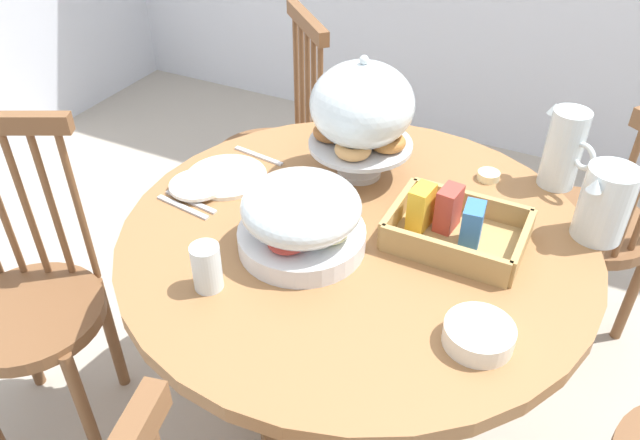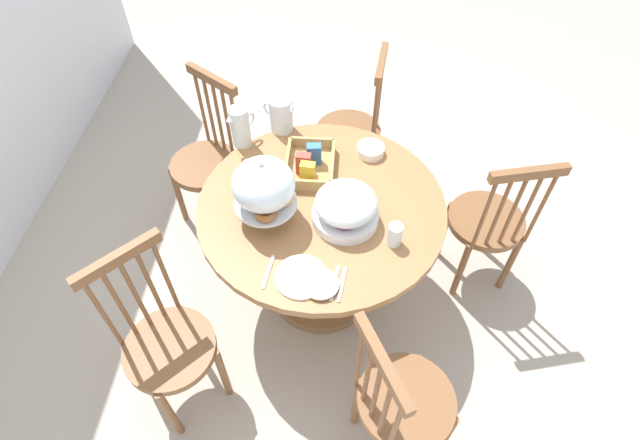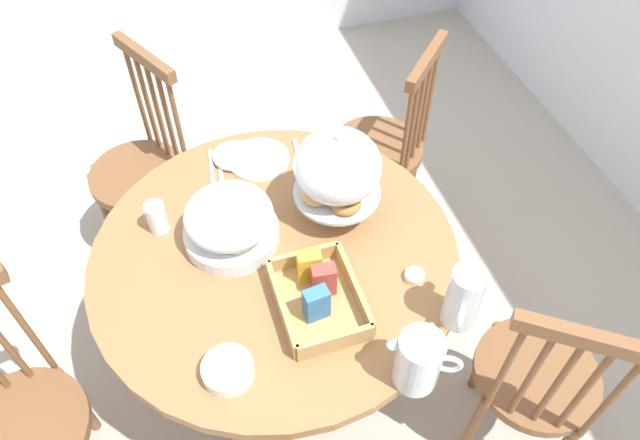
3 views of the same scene
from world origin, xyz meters
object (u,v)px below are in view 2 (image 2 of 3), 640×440
Objects in this scene: windsor_chair_by_cabinet at (208,163)px; milk_pitcher at (281,116)px; fruit_platter_covered at (346,207)px; butter_dish at (249,164)px; windsor_chair_near_window at (352,132)px; drinking_glass at (395,235)px; windsor_chair_host_seat at (488,224)px; china_plate_small at (321,284)px; windsor_chair_facing_door at (167,345)px; cereal_basket at (309,165)px; dining_table at (321,234)px; china_plate_large at (301,277)px; windsor_chair_far_side at (401,403)px; cereal_bowl at (370,150)px; orange_juice_pitcher at (241,128)px; pastry_stand_with_dome at (264,187)px.

windsor_chair_by_cabinet is 0.59m from milk_pitcher.
fruit_platter_covered is 0.59m from butter_dish.
windsor_chair_near_window is 8.86× the size of drinking_glass.
windsor_chair_host_seat reaches higher than china_plate_small.
windsor_chair_near_window is at bearing -27.36° from windsor_chair_facing_door.
cereal_basket is (-0.65, 0.21, 0.33)m from windsor_chair_near_window.
windsor_chair_near_window is at bearing -8.75° from dining_table.
dining_table is at bearing -7.66° from china_plate_large.
windsor_chair_far_side reaches higher than cereal_basket.
windsor_chair_near_window is 1.03m from fruit_platter_covered.
windsor_chair_near_window is 6.96× the size of cereal_bowl.
windsor_chair_near_window is 16.25× the size of butter_dish.
dining_table is at bearing 3.42° from china_plate_small.
windsor_chair_near_window is at bearing 8.17° from windsor_chair_far_side.
cereal_bowl is at bearing -64.10° from cereal_basket.
orange_juice_pitcher is at bearing 25.04° from china_plate_large.
windsor_chair_far_side is 1.05m from pastry_stand_with_dome.
windsor_chair_facing_door is at bearing 162.96° from butter_dish.
china_plate_large is at bearing 122.85° from windsor_chair_host_seat.
windsor_chair_host_seat is 0.88m from fruit_platter_covered.
milk_pitcher is 0.33m from butter_dish.
drinking_glass is at bearing -169.78° from cereal_bowl.
orange_juice_pitcher is (0.49, 0.55, 0.01)m from fruit_platter_covered.
windsor_chair_near_window is 1.00× the size of windsor_chair_facing_door.
windsor_chair_far_side is at bearing -175.46° from drinking_glass.
drinking_glass is (-0.42, -0.40, 0.02)m from cereal_basket.
china_plate_large is 0.72m from butter_dish.
windsor_chair_facing_door is at bearing 112.87° from drinking_glass.
pastry_stand_with_dome is at bearing -144.09° from windsor_chair_by_cabinet.
butter_dish is (0.32, 0.49, -0.07)m from fruit_platter_covered.
windsor_chair_far_side reaches higher than china_plate_small.
fruit_platter_covered is at bearing -149.74° from milk_pitcher.
windsor_chair_facing_door reaches higher than drinking_glass.
pastry_stand_with_dome is 0.41m from china_plate_large.
pastry_stand_with_dome is at bearing 104.09° from windsor_chair_host_seat.
windsor_chair_facing_door reaches higher than orange_juice_pitcher.
cereal_bowl is (-0.16, -0.47, -0.06)m from milk_pitcher.
butter_dish is at bearing -133.81° from windsor_chair_by_cabinet.
milk_pitcher reaches higher than china_plate_large.
butter_dish is (0.68, 0.40, -0.01)m from china_plate_small.
fruit_platter_covered is at bearing -27.45° from china_plate_large.
orange_juice_pitcher is 1.15× the size of milk_pitcher.
dining_table is at bearing -121.10° from butter_dish.
pastry_stand_with_dome reaches higher than windsor_chair_near_window.
windsor_chair_by_cabinet is 6.96× the size of cereal_bowl.
windsor_chair_by_cabinet is (-0.33, 0.83, 0.00)m from windsor_chair_near_window.
windsor_chair_host_seat is at bearing -99.51° from orange_juice_pitcher.
windsor_chair_by_cabinet and windsor_chair_facing_door have the same top height.
drinking_glass reaches higher than dining_table.
fruit_platter_covered is 0.37m from china_plate_large.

